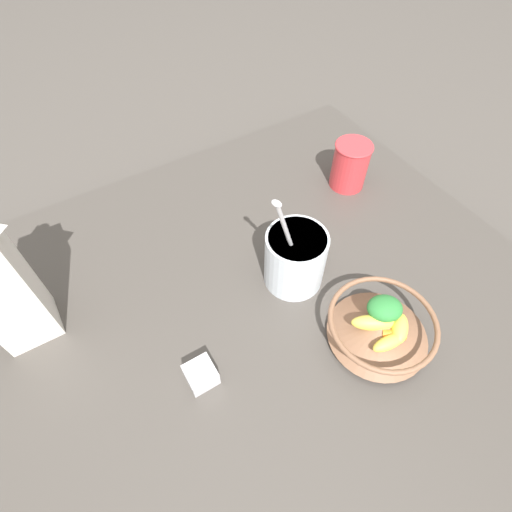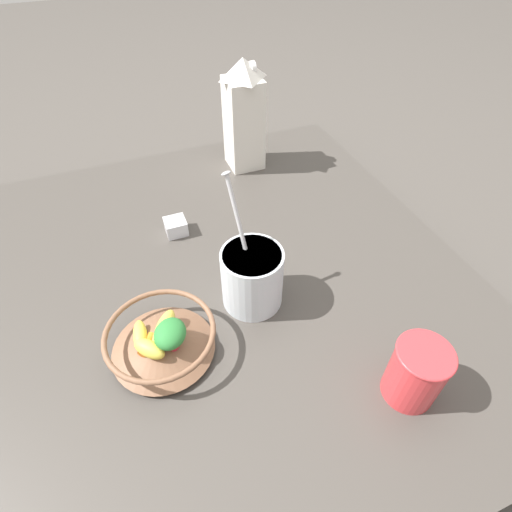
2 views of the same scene
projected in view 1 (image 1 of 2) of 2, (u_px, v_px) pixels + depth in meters
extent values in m
plane|color=#4C4742|center=(279.00, 332.00, 0.82)|extent=(6.00, 6.00, 0.00)
cube|color=#47423D|center=(280.00, 327.00, 0.80)|extent=(1.13, 1.13, 0.04)
cylinder|color=brown|center=(376.00, 336.00, 0.76)|extent=(0.10, 0.10, 0.01)
cone|color=brown|center=(380.00, 328.00, 0.74)|extent=(0.19, 0.19, 0.05)
torus|color=brown|center=(383.00, 322.00, 0.72)|extent=(0.20, 0.20, 0.01)
ellipsoid|color=#EFD64C|center=(374.00, 323.00, 0.72)|extent=(0.09, 0.07, 0.03)
ellipsoid|color=#EFD64C|center=(400.00, 328.00, 0.72)|extent=(0.07, 0.06, 0.03)
ellipsoid|color=#EFD64C|center=(389.00, 343.00, 0.70)|extent=(0.07, 0.03, 0.02)
cylinder|color=orange|center=(394.00, 335.00, 0.72)|extent=(0.04, 0.04, 0.02)
cylinder|color=orange|center=(380.00, 321.00, 0.73)|extent=(0.02, 0.04, 0.01)
sphere|color=red|center=(386.00, 311.00, 0.74)|extent=(0.02, 0.02, 0.02)
sphere|color=red|center=(386.00, 324.00, 0.73)|extent=(0.01, 0.01, 0.01)
sphere|color=red|center=(378.00, 317.00, 0.74)|extent=(0.02, 0.02, 0.02)
ellipsoid|color=#2D7F38|center=(385.00, 308.00, 0.72)|extent=(0.08, 0.08, 0.04)
cube|color=silver|center=(3.00, 290.00, 0.68)|extent=(0.09, 0.09, 0.25)
cylinder|color=silver|center=(295.00, 259.00, 0.80)|extent=(0.12, 0.12, 0.13)
cylinder|color=white|center=(297.00, 242.00, 0.76)|extent=(0.11, 0.11, 0.02)
cylinder|color=silver|center=(287.00, 234.00, 0.70)|extent=(0.08, 0.03, 0.20)
ellipsoid|color=silver|center=(277.00, 203.00, 0.60)|extent=(0.02, 0.02, 0.01)
cylinder|color=#DB383D|center=(350.00, 165.00, 0.99)|extent=(0.09, 0.09, 0.12)
torus|color=#DB383D|center=(355.00, 146.00, 0.94)|extent=(0.09, 0.09, 0.01)
cube|color=silver|center=(201.00, 375.00, 0.70)|extent=(0.05, 0.05, 0.04)
cube|color=brown|center=(201.00, 376.00, 0.70)|extent=(0.04, 0.04, 0.02)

